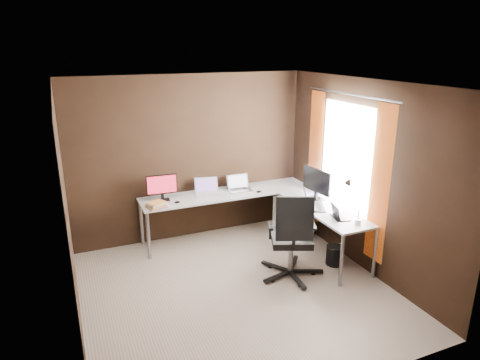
# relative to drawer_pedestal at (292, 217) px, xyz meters

# --- Properties ---
(room) EXTENTS (3.60, 3.60, 2.50)m
(room) POSITION_rel_drawer_pedestal_xyz_m (-1.09, -1.08, 0.98)
(room) COLOR tan
(room) RESTS_ON ground
(desk) EXTENTS (2.65, 2.25, 0.73)m
(desk) POSITION_rel_drawer_pedestal_xyz_m (-0.59, -0.11, 0.38)
(desk) COLOR white
(desk) RESTS_ON ground
(drawer_pedestal) EXTENTS (0.42, 0.50, 0.60)m
(drawer_pedestal) POSITION_rel_drawer_pedestal_xyz_m (0.00, 0.00, 0.00)
(drawer_pedestal) COLOR white
(drawer_pedestal) RESTS_ON ground
(monitor_left) EXTENTS (0.44, 0.14, 0.39)m
(monitor_left) POSITION_rel_drawer_pedestal_xyz_m (-1.94, 0.40, 0.65)
(monitor_left) COLOR black
(monitor_left) RESTS_ON desk
(monitor_right) EXTENTS (0.17, 0.56, 0.46)m
(monitor_right) POSITION_rel_drawer_pedestal_xyz_m (0.13, -0.44, 0.69)
(monitor_right) COLOR black
(monitor_right) RESTS_ON desk
(laptop_white) EXTENTS (0.39, 0.31, 0.23)m
(laptop_white) POSITION_rel_drawer_pedestal_xyz_m (-1.26, 0.43, 0.48)
(laptop_white) COLOR white
(laptop_white) RESTS_ON desk
(laptop_silver) EXTENTS (0.36, 0.27, 0.23)m
(laptop_silver) POSITION_rel_drawer_pedestal_xyz_m (-0.74, 0.40, 0.48)
(laptop_silver) COLOR silver
(laptop_silver) RESTS_ON desk
(laptop_black_big) EXTENTS (0.45, 0.50, 0.28)m
(laptop_black_big) POSITION_rel_drawer_pedestal_xyz_m (-0.11, -0.68, 0.49)
(laptop_black_big) COLOR black
(laptop_black_big) RESTS_ON desk
(laptop_black_small) EXTENTS (0.25, 0.31, 0.18)m
(laptop_black_small) POSITION_rel_drawer_pedestal_xyz_m (0.02, -1.16, 0.47)
(laptop_black_small) COLOR black
(laptop_black_small) RESTS_ON desk
(book_stack) EXTENTS (0.30, 0.27, 0.08)m
(book_stack) POSITION_rel_drawer_pedestal_xyz_m (-2.09, 0.15, 0.47)
(book_stack) COLOR tan
(book_stack) RESTS_ON desk
(mouse_left) EXTENTS (0.09, 0.06, 0.03)m
(mouse_left) POSITION_rel_drawer_pedestal_xyz_m (-1.78, 0.20, 0.45)
(mouse_left) COLOR black
(mouse_left) RESTS_ON desk
(mouse_corner) EXTENTS (0.09, 0.06, 0.03)m
(mouse_corner) POSITION_rel_drawer_pedestal_xyz_m (-0.51, 0.15, 0.45)
(mouse_corner) COLOR black
(mouse_corner) RESTS_ON desk
(desk_lamp) EXTENTS (0.19, 0.22, 0.57)m
(desk_lamp) POSITION_rel_drawer_pedestal_xyz_m (0.06, -1.35, 0.79)
(desk_lamp) COLOR slate
(desk_lamp) RESTS_ON desk
(office_chair) EXTENTS (0.66, 0.70, 1.17)m
(office_chair) POSITION_rel_drawer_pedestal_xyz_m (-0.65, -1.11, 0.04)
(office_chair) COLOR black
(office_chair) RESTS_ON ground
(wastebasket) EXTENTS (0.28, 0.28, 0.27)m
(wastebasket) POSITION_rel_drawer_pedestal_xyz_m (0.07, -1.07, -0.16)
(wastebasket) COLOR black
(wastebasket) RESTS_ON ground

